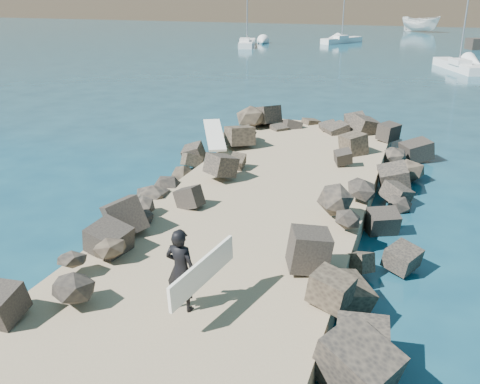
{
  "coord_description": "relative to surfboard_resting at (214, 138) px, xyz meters",
  "views": [
    {
      "loc": [
        4.23,
        -13.08,
        6.41
      ],
      "look_at": [
        0.0,
        -1.0,
        1.5
      ],
      "focal_mm": 40.0,
      "sensor_mm": 36.0,
      "label": 1
    }
  ],
  "objects": [
    {
      "name": "sailboat_a",
      "position": [
        -13.06,
        42.63,
        -0.7
      ],
      "size": [
        3.27,
        7.11,
        8.4
      ],
      "color": "silver",
      "rests_on": "ground"
    },
    {
      "name": "sailboat_b",
      "position": [
        -3.23,
        50.05,
        -0.69
      ],
      "size": [
        4.46,
        5.95,
        7.55
      ],
      "color": "silver",
      "rests_on": "ground"
    },
    {
      "name": "riprap_right",
      "position": [
        6.14,
        -6.79,
        -0.54
      ],
      "size": [
        2.6,
        22.0,
        1.0
      ],
      "primitive_type": "cube",
      "color": "black",
      "rests_on": "ground"
    },
    {
      "name": "surfer_with_board",
      "position": [
        3.55,
        -10.39,
        0.4
      ],
      "size": [
        1.0,
        2.06,
        1.68
      ],
      "color": "black",
      "rests_on": "jetty"
    },
    {
      "name": "ground",
      "position": [
        3.24,
        -5.29,
        -1.04
      ],
      "size": [
        800.0,
        800.0,
        0.0
      ],
      "primitive_type": "plane",
      "color": "#0F384C",
      "rests_on": "ground"
    },
    {
      "name": "riprap_left",
      "position": [
        0.34,
        -6.79,
        -0.54
      ],
      "size": [
        2.6,
        22.0,
        1.0
      ],
      "primitive_type": "cube",
      "color": "black",
      "rests_on": "ground"
    },
    {
      "name": "jetty",
      "position": [
        3.24,
        -7.29,
        -0.74
      ],
      "size": [
        6.0,
        26.0,
        0.6
      ],
      "primitive_type": "cube",
      "color": "#8C7759",
      "rests_on": "ground"
    },
    {
      "name": "boat_imported",
      "position": [
        5.28,
        71.6,
        0.17
      ],
      "size": [
        6.65,
        4.94,
        2.42
      ],
      "primitive_type": "imported",
      "rotation": [
        0.0,
        0.0,
        1.1
      ],
      "color": "white",
      "rests_on": "ground"
    },
    {
      "name": "sailboat_c",
      "position": [
        9.7,
        30.13,
        -0.7
      ],
      "size": [
        4.16,
        7.13,
        8.54
      ],
      "color": "silver",
      "rests_on": "ground"
    },
    {
      "name": "surfboard_resting",
      "position": [
        0.0,
        0.0,
        0.0
      ],
      "size": [
        1.76,
        2.59,
        0.09
      ],
      "primitive_type": "cube",
      "rotation": [
        0.0,
        0.0,
        0.48
      ],
      "color": "silver",
      "rests_on": "riprap_left"
    }
  ]
}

